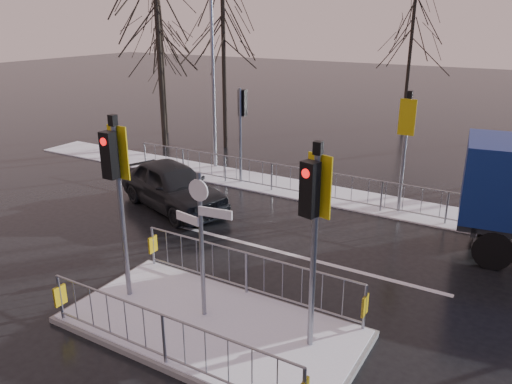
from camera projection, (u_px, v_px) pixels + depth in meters
The scene contains 11 objects.
ground at pixel (211, 329), 10.06m from camera, with size 120.00×120.00×0.00m, color black.
snow_verge at pixel (357, 200), 17.04m from camera, with size 30.00×2.00×0.04m, color white.
lane_markings at pixel (201, 338), 9.79m from camera, with size 8.00×11.38×0.01m.
traffic_island at pixel (210, 312), 9.94m from camera, with size 6.00×3.04×4.15m.
far_kerb_fixtures at pixel (362, 178), 16.15m from camera, with size 18.00×0.65×3.83m.
car_far_lane at pixel (173, 185), 16.22m from camera, with size 1.81×4.49×1.53m, color black.
tree_near_a at pixel (157, 12), 21.98m from camera, with size 4.75×4.75×8.97m.
tree_near_b at pixel (223, 35), 22.32m from camera, with size 4.00×4.00×7.55m.
tree_near_c at pixel (162, 46), 25.50m from camera, with size 3.50×3.50×6.61m.
tree_far_a at pixel (412, 38), 27.28m from camera, with size 3.75×3.75×7.08m.
street_lamp_left at pixel (214, 56), 19.35m from camera, with size 1.25×0.18×8.20m.
Camera 1 is at (5.13, -6.91, 5.97)m, focal length 35.00 mm.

